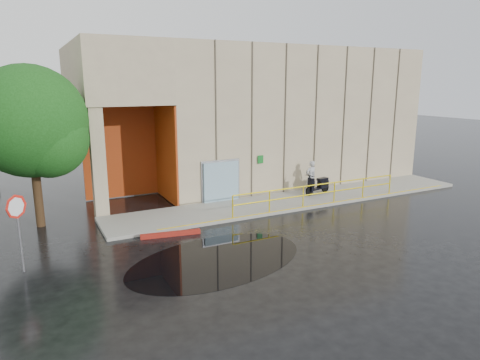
# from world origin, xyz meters

# --- Properties ---
(ground) EXTENTS (120.00, 120.00, 0.00)m
(ground) POSITION_xyz_m (0.00, 0.00, 0.00)
(ground) COLOR black
(ground) RESTS_ON ground
(sidewalk) EXTENTS (20.00, 3.00, 0.15)m
(sidewalk) POSITION_xyz_m (4.00, 4.50, 0.07)
(sidewalk) COLOR gray
(sidewalk) RESTS_ON ground
(building) EXTENTS (20.00, 10.17, 8.00)m
(building) POSITION_xyz_m (5.10, 10.98, 4.21)
(building) COLOR tan
(building) RESTS_ON ground
(guardrail) EXTENTS (9.56, 0.06, 1.03)m
(guardrail) POSITION_xyz_m (4.25, 3.15, 0.68)
(guardrail) COLOR #D7BC0B
(guardrail) RESTS_ON sidewalk
(person) EXTENTS (0.66, 0.45, 1.74)m
(person) POSITION_xyz_m (5.31, 5.28, 1.02)
(person) COLOR #A6A7AA
(person) RESTS_ON sidewalk
(scooter) EXTENTS (1.77, 0.85, 1.34)m
(scooter) POSITION_xyz_m (5.43, 4.80, 0.92)
(scooter) COLOR black
(scooter) RESTS_ON sidewalk
(stop_sign) EXTENTS (0.60, 0.57, 2.61)m
(stop_sign) POSITION_xyz_m (-8.91, 1.46, 1.90)
(stop_sign) COLOR slate
(stop_sign) RESTS_ON ground
(red_curb) EXTENTS (2.40, 0.58, 0.18)m
(red_curb) POSITION_xyz_m (-3.59, 2.50, 0.09)
(red_curb) COLOR maroon
(red_curb) RESTS_ON ground
(puddle) EXTENTS (7.39, 5.39, 0.01)m
(puddle) POSITION_xyz_m (-2.89, -0.49, 0.00)
(puddle) COLOR black
(puddle) RESTS_ON ground
(tree_near) EXTENTS (4.61, 4.61, 6.79)m
(tree_near) POSITION_xyz_m (-8.02, 6.14, 4.30)
(tree_near) COLOR black
(tree_near) RESTS_ON ground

